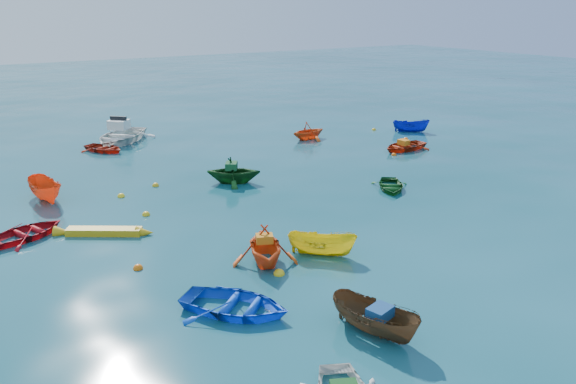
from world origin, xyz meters
TOP-DOWN VIEW (x-y plane):
  - ground at (0.00, 0.00)m, footprint 160.00×160.00m
  - dinghy_blue_sw at (-6.70, -2.71)m, footprint 3.97×4.10m
  - sampan_brown_mid at (-3.92, -5.80)m, footprint 1.79×3.00m
  - dinghy_orange_w at (-4.22, -0.18)m, footprint 3.28×3.48m
  - sampan_yellow_mid at (-2.16, -0.79)m, footprint 2.51×2.47m
  - dinghy_green_e at (5.21, 3.70)m, footprint 3.02×3.17m
  - dinghy_red_nw at (-11.09, 6.69)m, footprint 3.50×3.01m
  - sampan_orange_n at (-9.60, 11.02)m, footprint 1.47×3.15m
  - dinghy_green_n at (-0.93, 8.78)m, footprint 3.57×3.46m
  - dinghy_red_ne at (11.33, 9.25)m, footprint 3.40×2.56m
  - sampan_blue_far at (15.39, 12.90)m, footprint 2.63×2.36m
  - dinghy_red_far at (-4.86, 18.92)m, footprint 3.12×3.45m
  - dinghy_orange_far at (7.82, 14.88)m, footprint 2.62×2.30m
  - kayak_yellow at (-8.43, 5.38)m, footprint 3.37×2.44m
  - motorboat_white at (-3.28, 20.85)m, footprint 6.04×6.07m
  - tarp_blue_a at (-3.87, -5.95)m, footprint 0.81×0.69m
  - tarp_orange_a at (-4.20, -0.13)m, footprint 0.72×0.65m
  - tarp_green_b at (-1.01, 8.84)m, footprint 0.88×0.93m
  - tarp_orange_b at (11.23, 9.24)m, footprint 0.55×0.70m
  - buoy_ye_a at (-4.31, -1.31)m, footprint 0.39×0.39m
  - buoy_ye_b at (-6.51, 9.64)m, footprint 0.35×0.35m
  - buoy_or_c at (-8.25, 1.66)m, footprint 0.35×0.35m
  - buoy_ye_c at (-4.55, 10.37)m, footprint 0.35×0.35m
  - buoy_or_d at (13.28, 11.16)m, footprint 0.36×0.36m
  - buoy_ye_d at (-6.31, 6.61)m, footprint 0.35×0.35m
  - buoy_or_e at (9.83, 8.53)m, footprint 0.31×0.31m
  - buoy_ye_e at (13.50, 14.72)m, footprint 0.31×0.31m

SIDE VIEW (x-z plane):
  - ground at x=0.00m, z-range 0.00..0.00m
  - dinghy_blue_sw at x=-6.70m, z-range -0.35..0.35m
  - sampan_brown_mid at x=-3.92m, z-range -0.55..0.55m
  - dinghy_orange_w at x=-4.22m, z-range -0.73..0.73m
  - sampan_yellow_mid at x=-2.16m, z-range -0.50..0.50m
  - dinghy_green_e at x=5.21m, z-range -0.27..0.27m
  - dinghy_red_nw at x=-11.09m, z-range -0.31..0.31m
  - sampan_orange_n at x=-9.60m, z-range -0.59..0.59m
  - dinghy_green_n at x=-0.93m, z-range -0.72..0.72m
  - dinghy_red_ne at x=11.33m, z-range -0.33..0.33m
  - sampan_blue_far at x=15.39m, z-range -0.50..0.50m
  - dinghy_red_far at x=-4.86m, z-range -0.29..0.29m
  - dinghy_orange_far at x=7.82m, z-range -0.66..0.66m
  - kayak_yellow at x=-8.43m, z-range -0.18..0.18m
  - motorboat_white at x=-3.28m, z-range -0.82..0.82m
  - buoy_ye_a at x=-4.31m, z-range -0.19..0.19m
  - buoy_ye_b at x=-6.51m, z-range -0.18..0.18m
  - buoy_or_c at x=-8.25m, z-range -0.17..0.17m
  - buoy_ye_c at x=-4.55m, z-range -0.17..0.17m
  - buoy_or_d at x=13.28m, z-range -0.18..0.18m
  - buoy_ye_d at x=-6.31m, z-range -0.17..0.17m
  - buoy_or_e at x=9.83m, z-range -0.15..0.15m
  - buoy_ye_e at x=13.50m, z-range -0.15..0.15m
  - tarp_orange_b at x=11.23m, z-range 0.33..0.65m
  - tarp_blue_a at x=-3.87m, z-range 0.55..0.88m
  - tarp_orange_a at x=-4.20m, z-range 0.73..1.02m
  - tarp_green_b at x=-1.01m, z-range 0.72..1.08m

